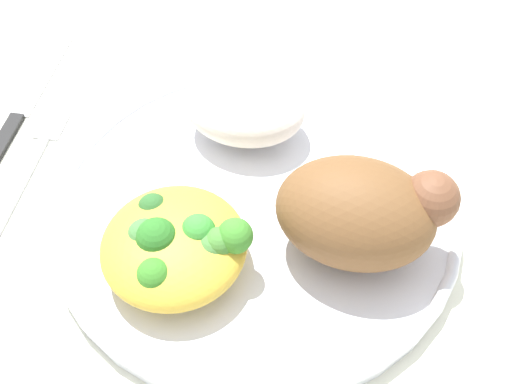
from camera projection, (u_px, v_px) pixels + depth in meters
The scene contains 7 objects.
ground_plane at pixel (256, 215), 0.48m from camera, with size 2.00×2.00×0.00m, color white.
plate at pixel (256, 207), 0.47m from camera, with size 0.30×0.30×0.02m.
roasted_chicken at pixel (361, 212), 0.41m from camera, with size 0.12×0.08×0.07m.
rice_pile at pixel (245, 108), 0.50m from camera, with size 0.09×0.07×0.04m, color white.
mac_cheese_with_broccoli at pixel (176, 244), 0.42m from camera, with size 0.10×0.10×0.04m.
fork at pixel (31, 162), 0.51m from camera, with size 0.03×0.14×0.01m.
knife at pixel (17, 115), 0.54m from camera, with size 0.03×0.19×0.01m.
Camera 1 is at (0.07, -0.28, 0.38)m, focal length 44.72 mm.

